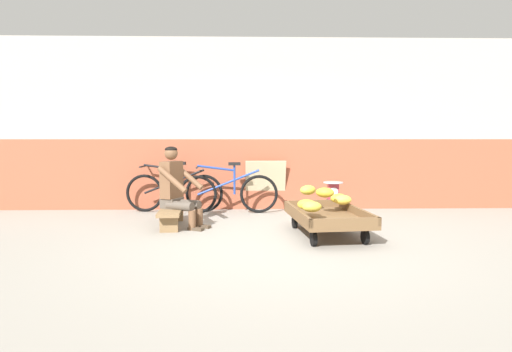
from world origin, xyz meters
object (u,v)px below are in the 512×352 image
weighing_scale (333,191)px  banana_cart (327,217)px  vendor_seated (177,187)px  bicycle_far_left (228,192)px  bicycle_near_left (174,191)px  plastic_crate (333,211)px  low_bench (172,212)px  sign_board (265,185)px

weighing_scale → banana_cart: bearing=-105.6°
vendor_seated → bicycle_far_left: bearing=57.2°
vendor_seated → bicycle_near_left: bearing=101.2°
vendor_seated → plastic_crate: 2.37m
low_bench → banana_cart: bearing=-16.9°
bicycle_far_left → sign_board: size_ratio=1.91×
bicycle_near_left → bicycle_far_left: size_ratio=1.00×
banana_cart → vendor_seated: 2.14m
vendor_seated → banana_cart: bearing=-16.5°
sign_board → banana_cart: bearing=-71.0°
bicycle_far_left → banana_cart: bearing=-51.1°
sign_board → weighing_scale: bearing=-47.0°
low_bench → sign_board: sign_board is taller
plastic_crate → bicycle_near_left: bearing=161.9°
sign_board → bicycle_near_left: bearing=-172.2°
low_bench → bicycle_near_left: bearing=97.9°
bicycle_near_left → bicycle_far_left: same height
weighing_scale → bicycle_near_left: (-2.54, 0.83, -0.10)m
vendor_seated → sign_board: size_ratio=1.31×
banana_cart → bicycle_far_left: bicycle_far_left is taller
plastic_crate → bicycle_far_left: bicycle_far_left is taller
vendor_seated → bicycle_near_left: 1.27m
bicycle_far_left → weighing_scale: bearing=-22.5°
bicycle_near_left → sign_board: 1.58m
low_bench → vendor_seated: size_ratio=0.98×
banana_cart → low_bench: bearing=163.1°
low_bench → vendor_seated: vendor_seated is taller
banana_cart → weighing_scale: size_ratio=5.07×
weighing_scale → sign_board: bearing=133.0°
sign_board → low_bench: bearing=-135.0°
bicycle_far_left → sign_board: 0.75m
weighing_scale → bicycle_far_left: size_ratio=0.18×
vendor_seated → low_bench: bearing=152.9°
vendor_seated → sign_board: vendor_seated is taller
bicycle_far_left → low_bench: bearing=-126.8°
weighing_scale → sign_board: sign_board is taller
banana_cart → bicycle_far_left: 2.14m
weighing_scale → bicycle_far_left: (-1.62, 0.67, -0.10)m
plastic_crate → sign_board: sign_board is taller
banana_cart → sign_board: sign_board is taller
plastic_crate → sign_board: (-0.98, 1.05, 0.28)m
banana_cart → weighing_scale: weighing_scale is taller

